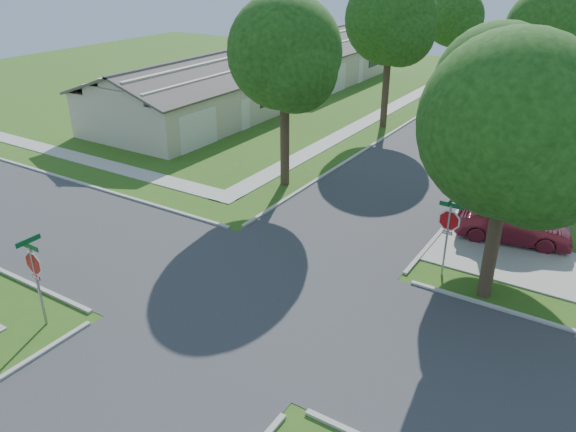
{
  "coord_description": "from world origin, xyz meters",
  "views": [
    {
      "loc": [
        9.26,
        -12.76,
        10.43
      ],
      "look_at": [
        -0.75,
        3.06,
        1.6
      ],
      "focal_mm": 35.0,
      "sensor_mm": 36.0,
      "label": 1
    }
  ],
  "objects_px": {
    "tree_w_far": "(455,20)",
    "tree_ne_corner": "(514,134)",
    "stop_sign_sw": "(34,267)",
    "tree_w_near": "(286,58)",
    "tree_w_mid": "(391,23)",
    "car_curb_east": "(496,110)",
    "house_nw_near": "(190,100)",
    "house_nw_far": "(317,62)",
    "car_driveway": "(513,225)",
    "tree_e_near": "(498,94)",
    "tree_e_mid": "(556,39)",
    "car_curb_west": "(495,65)",
    "stop_sign_ne": "(449,224)"
  },
  "relations": [
    {
      "from": "house_nw_far",
      "to": "tree_w_mid",
      "type": "bearing_deg",
      "value": -44.07
    },
    {
      "from": "tree_ne_corner",
      "to": "car_driveway",
      "type": "bearing_deg",
      "value": 92.51
    },
    {
      "from": "stop_sign_ne",
      "to": "tree_w_far",
      "type": "height_order",
      "value": "tree_w_far"
    },
    {
      "from": "stop_sign_sw",
      "to": "tree_e_mid",
      "type": "relative_size",
      "value": 0.32
    },
    {
      "from": "tree_w_near",
      "to": "car_driveway",
      "type": "relative_size",
      "value": 2.1
    },
    {
      "from": "tree_ne_corner",
      "to": "house_nw_far",
      "type": "bearing_deg",
      "value": 128.81
    },
    {
      "from": "tree_w_near",
      "to": "house_nw_far",
      "type": "height_order",
      "value": "tree_w_near"
    },
    {
      "from": "tree_e_near",
      "to": "tree_w_near",
      "type": "height_order",
      "value": "tree_w_near"
    },
    {
      "from": "car_curb_east",
      "to": "car_curb_west",
      "type": "bearing_deg",
      "value": 110.99
    },
    {
      "from": "car_driveway",
      "to": "house_nw_near",
      "type": "bearing_deg",
      "value": 63.12
    },
    {
      "from": "car_curb_east",
      "to": "tree_e_mid",
      "type": "bearing_deg",
      "value": -48.51
    },
    {
      "from": "tree_e_near",
      "to": "car_curb_east",
      "type": "xyz_separation_m",
      "value": [
        -3.55,
        17.2,
        -4.84
      ]
    },
    {
      "from": "tree_w_near",
      "to": "car_curb_west",
      "type": "relative_size",
      "value": 1.97
    },
    {
      "from": "tree_ne_corner",
      "to": "car_curb_west",
      "type": "height_order",
      "value": "tree_ne_corner"
    },
    {
      "from": "house_nw_near",
      "to": "car_curb_west",
      "type": "distance_m",
      "value": 31.72
    },
    {
      "from": "stop_sign_ne",
      "to": "tree_w_near",
      "type": "distance_m",
      "value": 11.07
    },
    {
      "from": "stop_sign_ne",
      "to": "house_nw_far",
      "type": "bearing_deg",
      "value": 127.16
    },
    {
      "from": "house_nw_near",
      "to": "house_nw_far",
      "type": "distance_m",
      "value": 17.0
    },
    {
      "from": "stop_sign_sw",
      "to": "car_driveway",
      "type": "relative_size",
      "value": 0.7
    },
    {
      "from": "stop_sign_sw",
      "to": "tree_w_near",
      "type": "height_order",
      "value": "tree_w_near"
    },
    {
      "from": "tree_w_near",
      "to": "tree_ne_corner",
      "type": "height_order",
      "value": "tree_w_near"
    },
    {
      "from": "house_nw_near",
      "to": "stop_sign_ne",
      "type": "bearing_deg",
      "value": -26.46
    },
    {
      "from": "tree_w_mid",
      "to": "car_driveway",
      "type": "xyz_separation_m",
      "value": [
        10.8,
        -12.31,
        -5.78
      ]
    },
    {
      "from": "tree_w_mid",
      "to": "car_driveway",
      "type": "bearing_deg",
      "value": -48.72
    },
    {
      "from": "car_driveway",
      "to": "car_curb_west",
      "type": "distance_m",
      "value": 36.53
    },
    {
      "from": "stop_sign_ne",
      "to": "car_curb_west",
      "type": "distance_m",
      "value": 40.12
    },
    {
      "from": "tree_e_mid",
      "to": "house_nw_near",
      "type": "bearing_deg",
      "value": -163.85
    },
    {
      "from": "tree_w_near",
      "to": "tree_ne_corner",
      "type": "xyz_separation_m",
      "value": [
        11.0,
        -4.8,
        -0.52
      ]
    },
    {
      "from": "tree_w_mid",
      "to": "car_curb_west",
      "type": "bearing_deg",
      "value": 86.42
    },
    {
      "from": "tree_w_mid",
      "to": "tree_w_far",
      "type": "relative_size",
      "value": 1.19
    },
    {
      "from": "house_nw_far",
      "to": "house_nw_near",
      "type": "bearing_deg",
      "value": -90.0
    },
    {
      "from": "tree_e_mid",
      "to": "car_curb_west",
      "type": "xyz_separation_m",
      "value": [
        -7.96,
        23.0,
        -5.59
      ]
    },
    {
      "from": "tree_w_near",
      "to": "car_curb_west",
      "type": "bearing_deg",
      "value": 87.64
    },
    {
      "from": "tree_w_far",
      "to": "car_driveway",
      "type": "distance_m",
      "value": 27.93
    },
    {
      "from": "stop_sign_sw",
      "to": "house_nw_far",
      "type": "bearing_deg",
      "value": 107.1
    },
    {
      "from": "tree_e_near",
      "to": "stop_sign_ne",
      "type": "bearing_deg",
      "value": -90.68
    },
    {
      "from": "stop_sign_sw",
      "to": "tree_w_mid",
      "type": "relative_size",
      "value": 0.31
    },
    {
      "from": "tree_w_far",
      "to": "car_curb_west",
      "type": "bearing_deg",
      "value": 81.75
    },
    {
      "from": "house_nw_near",
      "to": "house_nw_far",
      "type": "height_order",
      "value": "same"
    },
    {
      "from": "tree_ne_corner",
      "to": "car_curb_east",
      "type": "bearing_deg",
      "value": 103.2
    },
    {
      "from": "tree_w_mid",
      "to": "house_nw_far",
      "type": "distance_m",
      "value": 16.56
    },
    {
      "from": "stop_sign_ne",
      "to": "tree_e_mid",
      "type": "relative_size",
      "value": 0.32
    },
    {
      "from": "tree_e_near",
      "to": "tree_ne_corner",
      "type": "distance_m",
      "value": 5.06
    },
    {
      "from": "tree_w_mid",
      "to": "car_curb_east",
      "type": "height_order",
      "value": "tree_w_mid"
    },
    {
      "from": "car_curb_east",
      "to": "tree_w_near",
      "type": "bearing_deg",
      "value": -101.66
    },
    {
      "from": "tree_w_mid",
      "to": "car_curb_east",
      "type": "bearing_deg",
      "value": 41.67
    },
    {
      "from": "stop_sign_sw",
      "to": "house_nw_near",
      "type": "height_order",
      "value": "house_nw_near"
    },
    {
      "from": "tree_w_far",
      "to": "car_curb_east",
      "type": "distance_m",
      "value": 10.83
    },
    {
      "from": "tree_w_far",
      "to": "tree_ne_corner",
      "type": "relative_size",
      "value": 0.93
    },
    {
      "from": "tree_w_near",
      "to": "house_nw_near",
      "type": "xyz_separation_m",
      "value": [
        -11.35,
        5.99,
        -4.6
      ]
    }
  ]
}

